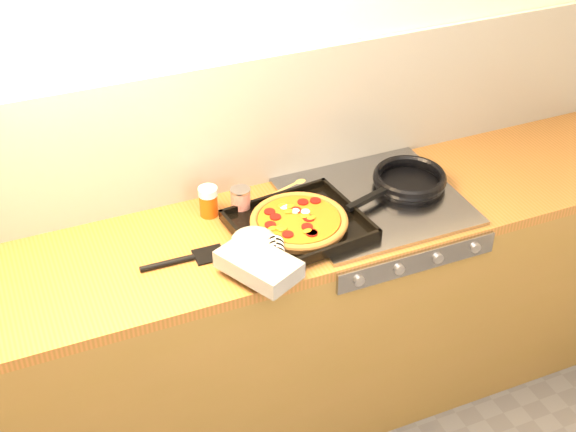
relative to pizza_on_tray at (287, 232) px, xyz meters
name	(u,v)px	position (x,y,z in m)	size (l,w,h in m)	color
room_shell	(228,130)	(-0.06, 0.39, 0.20)	(3.20, 3.20, 3.20)	white
counter_run	(262,328)	(-0.06, 0.10, -0.50)	(3.20, 0.62, 0.90)	brown
stovetop	(375,201)	(0.39, 0.10, -0.04)	(0.60, 0.56, 0.02)	gray
pizza_on_tray	(287,232)	(0.00, 0.00, 0.00)	(0.57, 0.54, 0.07)	black
frying_pan	(408,180)	(0.54, 0.13, -0.01)	(0.47, 0.34, 0.04)	black
tomato_can	(241,201)	(-0.08, 0.23, 0.01)	(0.09, 0.09, 0.10)	maroon
juice_glass	(208,201)	(-0.19, 0.26, 0.01)	(0.08, 0.08, 0.11)	#C7470B
wooden_spoon	(282,191)	(0.10, 0.29, -0.04)	(0.29, 0.12, 0.02)	#AA8948
black_spatula	(185,260)	(-0.34, 0.04, -0.04)	(0.28, 0.09, 0.02)	black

